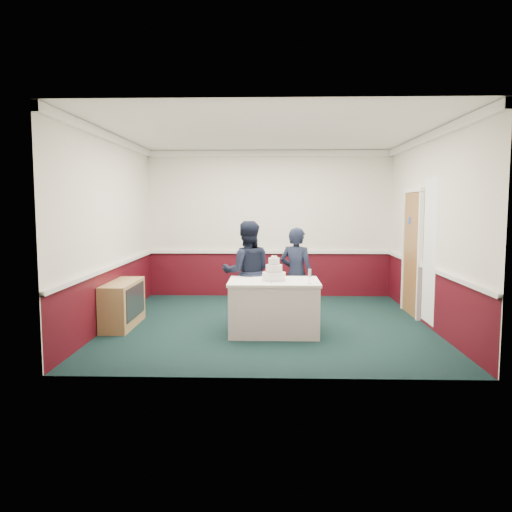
{
  "coord_description": "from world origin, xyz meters",
  "views": [
    {
      "loc": [
        0.02,
        -7.8,
        1.89
      ],
      "look_at": [
        -0.2,
        -0.1,
        1.1
      ],
      "focal_mm": 35.0,
      "sensor_mm": 36.0,
      "label": 1
    }
  ],
  "objects_px": {
    "cake_table": "(274,306)",
    "cake_knife": "(272,282)",
    "person_man": "(247,273)",
    "champagne_flute": "(310,274)",
    "person_woman": "(296,275)",
    "sideboard": "(123,304)",
    "wedding_cake": "(274,273)"
  },
  "relations": [
    {
      "from": "cake_knife",
      "to": "person_woman",
      "type": "xyz_separation_m",
      "value": [
        0.39,
        0.91,
        -0.02
      ]
    },
    {
      "from": "sideboard",
      "to": "person_man",
      "type": "relative_size",
      "value": 0.73
    },
    {
      "from": "champagne_flute",
      "to": "sideboard",
      "type": "bearing_deg",
      "value": 167.27
    },
    {
      "from": "cake_table",
      "to": "champagne_flute",
      "type": "bearing_deg",
      "value": -29.25
    },
    {
      "from": "cake_table",
      "to": "person_man",
      "type": "bearing_deg",
      "value": 124.51
    },
    {
      "from": "person_woman",
      "to": "sideboard",
      "type": "bearing_deg",
      "value": 32.04
    },
    {
      "from": "champagne_flute",
      "to": "person_woman",
      "type": "bearing_deg",
      "value": 97.76
    },
    {
      "from": "sideboard",
      "to": "person_woman",
      "type": "bearing_deg",
      "value": 7.33
    },
    {
      "from": "sideboard",
      "to": "person_woman",
      "type": "xyz_separation_m",
      "value": [
        2.72,
        0.35,
        0.42
      ]
    },
    {
      "from": "cake_table",
      "to": "cake_knife",
      "type": "height_order",
      "value": "cake_knife"
    },
    {
      "from": "sideboard",
      "to": "champagne_flute",
      "type": "bearing_deg",
      "value": -12.73
    },
    {
      "from": "wedding_cake",
      "to": "person_man",
      "type": "relative_size",
      "value": 0.22
    },
    {
      "from": "cake_table",
      "to": "person_man",
      "type": "relative_size",
      "value": 0.8
    },
    {
      "from": "cake_knife",
      "to": "person_man",
      "type": "relative_size",
      "value": 0.13
    },
    {
      "from": "person_woman",
      "to": "cake_knife",
      "type": "bearing_deg",
      "value": 91.37
    },
    {
      "from": "champagne_flute",
      "to": "person_woman",
      "type": "xyz_separation_m",
      "value": [
        -0.14,
        0.99,
        -0.16
      ]
    },
    {
      "from": "person_man",
      "to": "person_woman",
      "type": "height_order",
      "value": "person_man"
    },
    {
      "from": "wedding_cake",
      "to": "cake_knife",
      "type": "height_order",
      "value": "wedding_cake"
    },
    {
      "from": "champagne_flute",
      "to": "wedding_cake",
      "type": "bearing_deg",
      "value": 150.75
    },
    {
      "from": "cake_table",
      "to": "cake_knife",
      "type": "xyz_separation_m",
      "value": [
        -0.03,
        -0.2,
        0.39
      ]
    },
    {
      "from": "person_man",
      "to": "person_woman",
      "type": "distance_m",
      "value": 0.8
    },
    {
      "from": "cake_table",
      "to": "wedding_cake",
      "type": "xyz_separation_m",
      "value": [
        0.0,
        0.0,
        0.5
      ]
    },
    {
      "from": "sideboard",
      "to": "cake_knife",
      "type": "height_order",
      "value": "cake_knife"
    },
    {
      "from": "person_man",
      "to": "champagne_flute",
      "type": "bearing_deg",
      "value": 128.92
    },
    {
      "from": "champagne_flute",
      "to": "person_man",
      "type": "height_order",
      "value": "person_man"
    },
    {
      "from": "sideboard",
      "to": "champagne_flute",
      "type": "distance_m",
      "value": 2.98
    },
    {
      "from": "cake_table",
      "to": "person_woman",
      "type": "distance_m",
      "value": 0.88
    },
    {
      "from": "cake_table",
      "to": "person_man",
      "type": "distance_m",
      "value": 0.86
    },
    {
      "from": "person_man",
      "to": "wedding_cake",
      "type": "bearing_deg",
      "value": 117.58
    },
    {
      "from": "sideboard",
      "to": "person_man",
      "type": "bearing_deg",
      "value": 7.47
    },
    {
      "from": "cake_table",
      "to": "wedding_cake",
      "type": "relative_size",
      "value": 3.63
    },
    {
      "from": "cake_table",
      "to": "champagne_flute",
      "type": "relative_size",
      "value": 6.44
    }
  ]
}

